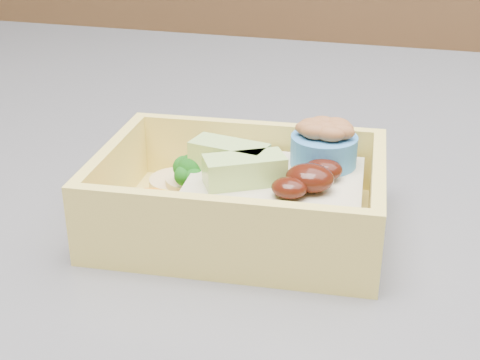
# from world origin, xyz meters

# --- Properties ---
(bento_box) EXTENTS (0.18, 0.14, 0.06)m
(bento_box) POSITION_xyz_m (-0.01, -0.18, 0.94)
(bento_box) COLOR #F3D864
(bento_box) RESTS_ON island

